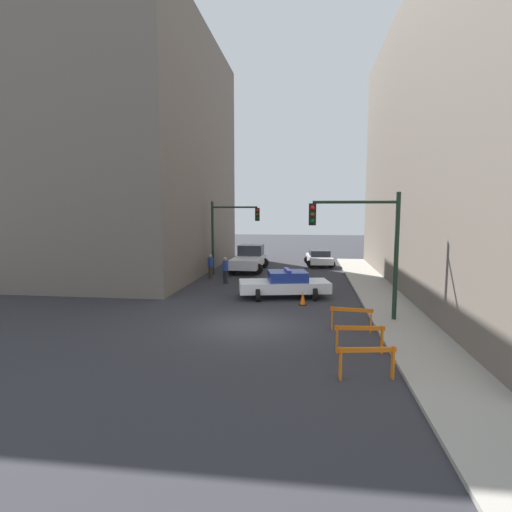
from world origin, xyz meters
TOP-DOWN VIEW (x-y plane):
  - ground_plane at (0.00, 0.00)m, footprint 120.00×120.00m
  - sidewalk_right at (6.20, 0.00)m, footprint 2.40×44.00m
  - building_corner_left at (-12.00, 14.00)m, footprint 14.00×20.00m
  - traffic_light_near at (4.73, 1.29)m, footprint 3.64×0.35m
  - traffic_light_far at (-3.30, 12.22)m, footprint 3.44×0.35m
  - police_car at (1.15, 5.36)m, footprint 4.97×2.93m
  - white_truck at (-2.13, 14.58)m, footprint 2.72×5.44m
  - parked_car_near at (3.25, 17.96)m, footprint 2.54×4.45m
  - pedestrian_crossing at (-2.80, 8.93)m, footprint 0.50×0.50m
  - pedestrian_corner at (-4.16, 10.54)m, footprint 0.50×0.50m
  - barrier_front at (3.98, -4.65)m, footprint 1.59×0.40m
  - barrier_mid at (4.03, -2.62)m, footprint 1.60×0.30m
  - barrier_back at (4.02, -0.24)m, footprint 1.60×0.32m
  - traffic_cone at (2.12, 3.80)m, footprint 0.36×0.36m

SIDE VIEW (x-z plane):
  - ground_plane at x=0.00m, z-range 0.00..0.00m
  - sidewalk_right at x=6.20m, z-range 0.00..0.12m
  - traffic_cone at x=2.12m, z-range -0.01..0.65m
  - barrier_front at x=3.98m, z-range 0.17..1.07m
  - barrier_mid at x=4.03m, z-range 0.17..1.07m
  - barrier_back at x=4.02m, z-range 0.17..1.07m
  - parked_car_near at x=3.25m, z-range 0.02..1.33m
  - police_car at x=1.15m, z-range -0.04..1.48m
  - pedestrian_crossing at x=-2.80m, z-range 0.03..1.69m
  - pedestrian_corner at x=-4.16m, z-range 0.03..1.69m
  - white_truck at x=-2.13m, z-range -0.04..1.86m
  - traffic_light_far at x=-3.30m, z-range 0.80..6.00m
  - traffic_light_near at x=4.73m, z-range 0.93..6.13m
  - building_corner_left at x=-12.00m, z-range 0.00..17.64m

